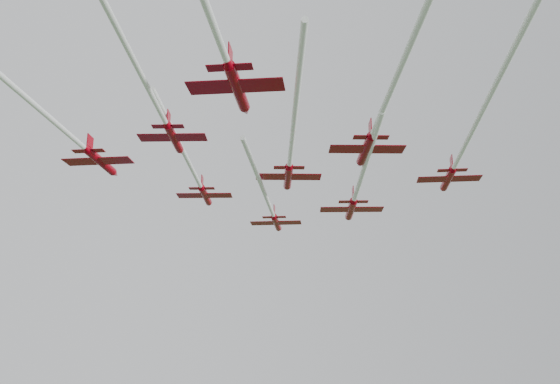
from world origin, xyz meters
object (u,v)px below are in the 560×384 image
object	(u,v)px
jet_lead	(271,208)
jet_row3_right	(474,128)
jet_row3_left	(68,133)
jet_row3_mid	(291,154)
jet_row4_left	(137,66)
jet_row2_right	(356,195)
jet_row2_left	(196,178)
jet_row4_right	(385,105)

from	to	relation	value
jet_lead	jet_row3_right	xyz separation A→B (m)	(10.40, -44.24, -1.67)
jet_row3_left	jet_row3_mid	xyz separation A→B (m)	(28.26, -2.88, -0.75)
jet_row4_left	jet_row3_mid	bearing A→B (deg)	61.92
jet_row4_left	jet_lead	bearing A→B (deg)	78.52
jet_row3_mid	jet_row2_right	bearing A→B (deg)	44.00
jet_lead	jet_row2_right	world-z (taller)	jet_lead
jet_row2_right	jet_row3_mid	size ratio (longest dim) A/B	0.90
jet_row2_left	jet_row2_right	xyz separation A→B (m)	(21.99, -9.39, -3.44)
jet_row2_left	jet_row3_left	size ratio (longest dim) A/B	0.94
jet_row3_mid	jet_row2_left	bearing A→B (deg)	137.52
jet_row3_right	jet_lead	bearing A→B (deg)	125.91
jet_row2_left	jet_row4_right	world-z (taller)	jet_row2_left
jet_row3_left	jet_row2_left	bearing A→B (deg)	58.55
jet_row3_left	jet_row4_left	bearing A→B (deg)	-50.73
jet_row3_mid	jet_row4_right	xyz separation A→B (m)	(2.42, -22.97, -2.71)
jet_row2_right	jet_row4_left	world-z (taller)	jet_row4_left
jet_row2_left	jet_row2_right	bearing A→B (deg)	-4.99
jet_row2_right	jet_row3_right	world-z (taller)	jet_row3_right
jet_row4_right	jet_row3_mid	bearing A→B (deg)	111.76
jet_row4_right	jet_row3_right	bearing A→B (deg)	30.58
jet_lead	jet_row3_left	size ratio (longest dim) A/B	0.98
jet_row2_left	jet_row4_left	xyz separation A→B (m)	(-11.54, -36.44, -1.49)
jet_row2_right	jet_row3_left	xyz separation A→B (m)	(-40.31, -3.65, 3.55)
jet_row2_right	jet_row4_left	distance (m)	43.12
jet_row3_right	jet_row4_left	distance (m)	36.12
jet_lead	jet_row3_right	distance (m)	45.47
jet_row2_left	jet_row4_right	distance (m)	40.95
jet_row4_left	jet_row3_left	bearing A→B (deg)	124.40
jet_row3_mid	jet_row3_right	size ratio (longest dim) A/B	0.77
jet_row2_left	jet_lead	bearing A→B (deg)	49.35
jet_row3_left	jet_row3_right	size ratio (longest dim) A/B	0.76
jet_lead	jet_row4_right	bearing A→B (deg)	-70.32
jet_row2_left	jet_row3_mid	xyz separation A→B (m)	(9.94, -15.92, -0.64)
jet_row2_left	jet_row4_right	xyz separation A→B (m)	(12.36, -38.90, -3.35)
jet_row2_left	jet_row4_left	bearing A→B (deg)	-89.43
jet_row2_left	jet_row2_right	size ratio (longest dim) A/B	1.04
jet_lead	jet_row3_mid	size ratio (longest dim) A/B	0.98
jet_row2_left	jet_row3_right	size ratio (longest dim) A/B	0.72
jet_row2_left	jet_row3_mid	size ratio (longest dim) A/B	0.94
jet_row2_left	jet_row3_left	distance (m)	22.49
jet_lead	jet_row4_left	size ratio (longest dim) A/B	0.74
jet_lead	jet_row3_mid	bearing A→B (deg)	-77.90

